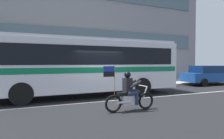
# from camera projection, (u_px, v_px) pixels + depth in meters

# --- Properties ---
(ground_plane) EXTENTS (60.00, 60.00, 0.00)m
(ground_plane) POSITION_uv_depth(u_px,v_px,m) (100.00, 99.00, 10.61)
(ground_plane) COLOR black
(sidewalk_curb) EXTENTS (28.00, 3.80, 0.15)m
(sidewalk_curb) POSITION_uv_depth(u_px,v_px,m) (76.00, 87.00, 15.25)
(sidewalk_curb) COLOR #B7B2A8
(sidewalk_curb) RESTS_ON ground_plane
(lane_center_stripe) EXTENTS (26.60, 0.14, 0.01)m
(lane_center_stripe) POSITION_uv_depth(u_px,v_px,m) (105.00, 101.00, 10.07)
(lane_center_stripe) COLOR silver
(lane_center_stripe) RESTS_ON ground_plane
(office_building_facade) EXTENTS (28.00, 0.89, 11.64)m
(office_building_facade) POSITION_uv_depth(u_px,v_px,m) (68.00, 16.00, 17.14)
(office_building_facade) COLOR gray
(office_building_facade) RESTS_ON ground_plane
(transit_bus) EXTENTS (10.84, 2.69, 3.22)m
(transit_bus) POSITION_uv_depth(u_px,v_px,m) (86.00, 63.00, 11.47)
(transit_bus) COLOR silver
(transit_bus) RESTS_ON ground_plane
(motorcycle_with_rider) EXTENTS (2.20, 0.64, 1.78)m
(motorcycle_with_rider) POSITION_uv_depth(u_px,v_px,m) (130.00, 94.00, 8.03)
(motorcycle_with_rider) COLOR black
(motorcycle_with_rider) RESTS_ON ground_plane
(parked_sedan_curbside) EXTENTS (4.78, 1.96, 1.64)m
(parked_sedan_curbside) POSITION_uv_depth(u_px,v_px,m) (208.00, 75.00, 17.40)
(parked_sedan_curbside) COLOR #194793
(parked_sedan_curbside) RESTS_ON ground_plane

